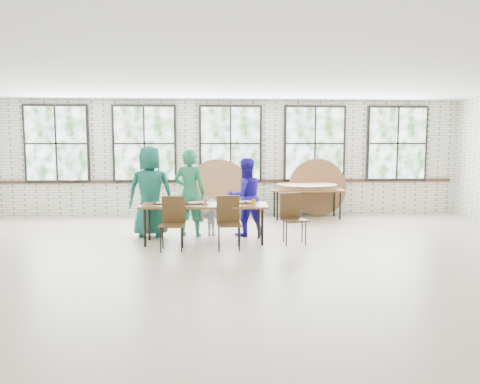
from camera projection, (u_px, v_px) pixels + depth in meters
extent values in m
plane|color=#B9AB93|center=(241.00, 257.00, 7.86)|extent=(12.00, 12.00, 0.00)
plane|color=white|center=(242.00, 75.00, 7.54)|extent=(12.00, 12.00, 0.00)
plane|color=silver|center=(230.00, 158.00, 12.16)|extent=(12.00, 0.00, 12.00)
plane|color=silver|center=(283.00, 203.00, 3.23)|extent=(12.00, 0.00, 12.00)
cube|color=#422819|center=(231.00, 181.00, 12.20)|extent=(11.80, 0.05, 0.08)
cube|color=black|center=(57.00, 144.00, 11.80)|extent=(1.62, 0.05, 1.97)
cube|color=white|center=(56.00, 144.00, 11.76)|extent=(1.50, 0.01, 1.85)
cube|color=black|center=(145.00, 144.00, 11.93)|extent=(1.62, 0.05, 1.97)
cube|color=white|center=(144.00, 144.00, 11.90)|extent=(1.50, 0.01, 1.85)
cube|color=black|center=(231.00, 144.00, 12.06)|extent=(1.62, 0.05, 1.97)
cube|color=white|center=(231.00, 144.00, 12.03)|extent=(1.50, 0.01, 1.85)
cube|color=black|center=(315.00, 144.00, 12.20)|extent=(1.62, 0.05, 1.97)
cube|color=white|center=(315.00, 144.00, 12.16)|extent=(1.50, 0.01, 1.85)
cube|color=black|center=(397.00, 143.00, 12.33)|extent=(1.62, 0.05, 1.97)
cube|color=white|center=(397.00, 143.00, 12.29)|extent=(1.50, 0.01, 1.85)
cube|color=brown|center=(204.00, 205.00, 8.87)|extent=(2.44, 0.92, 0.04)
cylinder|color=black|center=(145.00, 228.00, 8.55)|extent=(0.05, 0.05, 0.70)
cylinder|color=black|center=(149.00, 222.00, 9.15)|extent=(0.05, 0.05, 0.70)
cylinder|color=black|center=(262.00, 227.00, 8.68)|extent=(0.05, 0.05, 0.70)
cylinder|color=black|center=(259.00, 221.00, 9.28)|extent=(0.05, 0.05, 0.70)
cube|color=#452F17|center=(172.00, 225.00, 8.27)|extent=(0.46, 0.45, 0.03)
cube|color=#452F17|center=(174.00, 210.00, 8.43)|extent=(0.42, 0.08, 0.50)
cylinder|color=black|center=(161.00, 240.00, 8.11)|extent=(0.02, 0.02, 0.44)
cylinder|color=black|center=(163.00, 236.00, 8.45)|extent=(0.02, 0.02, 0.44)
cylinder|color=black|center=(181.00, 240.00, 8.13)|extent=(0.02, 0.02, 0.44)
cylinder|color=black|center=(183.00, 236.00, 8.47)|extent=(0.02, 0.02, 0.44)
cube|color=#452F17|center=(229.00, 225.00, 8.33)|extent=(0.44, 0.42, 0.03)
cube|color=#452F17|center=(228.00, 209.00, 8.49)|extent=(0.42, 0.05, 0.50)
cylinder|color=black|center=(219.00, 239.00, 8.17)|extent=(0.02, 0.02, 0.44)
cylinder|color=black|center=(219.00, 236.00, 8.51)|extent=(0.02, 0.02, 0.44)
cylinder|color=black|center=(240.00, 239.00, 8.20)|extent=(0.02, 0.02, 0.44)
cylinder|color=black|center=(238.00, 235.00, 8.53)|extent=(0.02, 0.02, 0.44)
cube|color=#452F17|center=(295.00, 220.00, 8.81)|extent=(0.51, 0.50, 0.03)
cube|color=#452F17|center=(290.00, 206.00, 8.96)|extent=(0.41, 0.14, 0.50)
cylinder|color=black|center=(286.00, 234.00, 8.65)|extent=(0.02, 0.02, 0.44)
cylinder|color=black|center=(284.00, 231.00, 8.99)|extent=(0.02, 0.02, 0.44)
cylinder|color=black|center=(306.00, 234.00, 8.67)|extent=(0.02, 0.02, 0.44)
cylinder|color=black|center=(302.00, 230.00, 9.01)|extent=(0.02, 0.02, 0.44)
imported|color=#1A6452|center=(150.00, 192.00, 9.43)|extent=(0.92, 0.61, 1.84)
imported|color=#217B51|center=(190.00, 193.00, 9.48)|extent=(0.73, 0.56, 1.78)
imported|color=#161137|center=(212.00, 218.00, 9.56)|extent=(0.55, 0.42, 0.75)
imported|color=#2317A4|center=(245.00, 197.00, 9.56)|extent=(0.93, 0.82, 1.59)
cube|color=brown|center=(307.00, 190.00, 11.69)|extent=(1.84, 0.86, 0.04)
cylinder|color=black|center=(277.00, 206.00, 11.41)|extent=(0.04, 0.04, 0.70)
cylinder|color=black|center=(274.00, 203.00, 11.96)|extent=(0.04, 0.04, 0.70)
cylinder|color=black|center=(340.00, 206.00, 11.50)|extent=(0.04, 0.04, 0.70)
cylinder|color=black|center=(334.00, 203.00, 12.05)|extent=(0.04, 0.04, 0.70)
cube|color=black|center=(165.00, 203.00, 8.96)|extent=(0.44, 0.33, 0.02)
cube|color=black|center=(197.00, 203.00, 8.94)|extent=(0.44, 0.33, 0.02)
cube|color=black|center=(243.00, 203.00, 9.04)|extent=(0.44, 0.33, 0.02)
cylinder|color=black|center=(183.00, 203.00, 8.67)|extent=(0.09, 0.09, 0.09)
cube|color=red|center=(205.00, 203.00, 8.70)|extent=(0.06, 0.06, 0.11)
cylinder|color=blue|center=(222.00, 202.00, 8.80)|extent=(0.07, 0.07, 0.10)
cylinder|color=orange|center=(254.00, 202.00, 8.72)|extent=(0.07, 0.07, 0.11)
cylinder|color=white|center=(228.00, 203.00, 8.64)|extent=(0.17, 0.17, 0.10)
ellipsoid|color=white|center=(175.00, 205.00, 8.65)|extent=(0.11, 0.11, 0.05)
ellipsoid|color=white|center=(236.00, 203.00, 8.85)|extent=(0.11, 0.11, 0.05)
cylinder|color=brown|center=(307.00, 188.00, 11.69)|extent=(1.50, 1.50, 0.04)
cylinder|color=brown|center=(307.00, 187.00, 11.68)|extent=(1.50, 1.50, 0.04)
cylinder|color=brown|center=(307.00, 185.00, 11.68)|extent=(1.50, 1.50, 0.04)
cylinder|color=brown|center=(217.00, 188.00, 11.96)|extent=(1.50, 0.37, 1.47)
cylinder|color=brown|center=(221.00, 189.00, 11.86)|extent=(1.50, 0.44, 1.46)
cylinder|color=brown|center=(318.00, 188.00, 12.11)|extent=(1.50, 0.27, 1.49)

